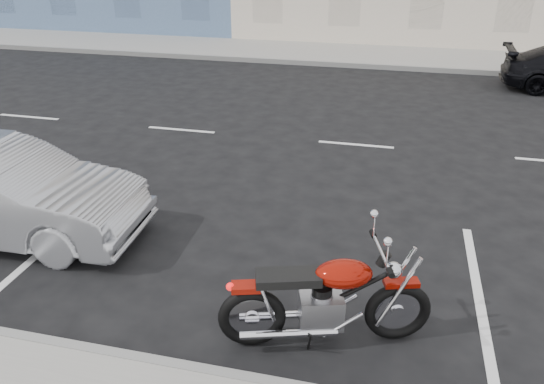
% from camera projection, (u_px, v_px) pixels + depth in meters
% --- Properties ---
extents(ground, '(120.00, 120.00, 0.00)m').
position_uv_depth(ground, '(453.00, 153.00, 10.94)').
color(ground, black).
rests_on(ground, ground).
extents(sidewalk_far, '(80.00, 3.40, 0.15)m').
position_uv_depth(sidewalk_far, '(297.00, 52.00, 19.52)').
color(sidewalk_far, gray).
rests_on(sidewalk_far, ground).
extents(curb_near, '(80.00, 0.12, 0.16)m').
position_uv_depth(curb_near, '(24.00, 340.00, 5.85)').
color(curb_near, gray).
rests_on(curb_near, ground).
extents(curb_far, '(80.00, 0.12, 0.16)m').
position_uv_depth(curb_far, '(287.00, 62.00, 18.04)').
color(curb_far, gray).
rests_on(curb_far, ground).
extents(motorcycle, '(2.28, 1.00, 1.18)m').
position_uv_depth(motorcycle, '(402.00, 299.00, 5.77)').
color(motorcycle, black).
rests_on(motorcycle, ground).
extents(sedan_silver, '(4.28, 1.61, 1.39)m').
position_uv_depth(sedan_silver, '(1.00, 193.00, 7.74)').
color(sedan_silver, '#A7A8AE').
rests_on(sedan_silver, ground).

